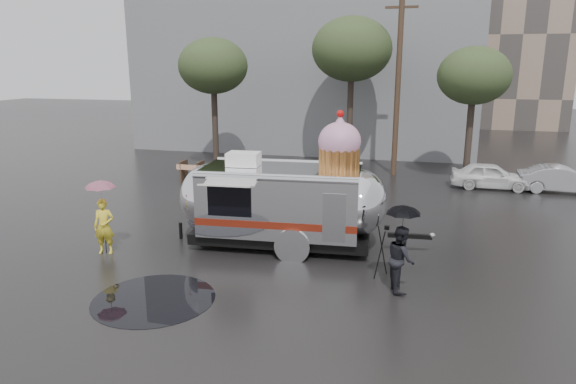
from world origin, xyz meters
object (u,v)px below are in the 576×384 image
(airstream_trailer, at_px, (285,199))
(person_right, at_px, (401,259))
(tripod, at_px, (386,247))
(person_left, at_px, (104,226))

(airstream_trailer, xyz_separation_m, person_right, (3.69, -2.50, -0.69))
(airstream_trailer, xyz_separation_m, tripod, (3.27, -1.82, -0.67))
(person_left, bearing_deg, person_right, -16.28)
(person_left, distance_m, tripod, 8.42)
(tripod, bearing_deg, person_left, -172.88)
(airstream_trailer, distance_m, tripod, 3.80)
(person_right, height_order, tripod, person_right)
(tripod, bearing_deg, airstream_trailer, 156.63)
(airstream_trailer, height_order, person_right, airstream_trailer)
(person_left, bearing_deg, airstream_trailer, 8.26)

